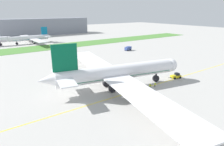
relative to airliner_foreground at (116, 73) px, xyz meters
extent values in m
plane|color=#ADAAA5|center=(-2.04, -2.06, -5.73)|extent=(600.00, 600.00, 0.00)
cube|color=yellow|center=(-2.04, -5.88, -5.73)|extent=(280.00, 0.36, 0.01)
cube|color=#4C8438|center=(-2.04, 94.90, -5.68)|extent=(320.00, 24.00, 0.10)
cylinder|color=white|center=(0.75, -0.16, 0.16)|extent=(43.01, 13.93, 5.24)
cube|color=#055938|center=(0.75, -0.16, -0.76)|extent=(41.25, 13.17, 0.63)
sphere|color=white|center=(23.12, -4.86, 0.16)|extent=(4.97, 4.97, 4.97)
cone|color=white|center=(-22.53, 4.73, 0.55)|extent=(6.55, 5.54, 4.45)
cube|color=#055938|center=(-16.87, 3.54, 6.96)|extent=(7.66, 2.10, 8.38)
cube|color=white|center=(-16.63, 8.84, 0.94)|extent=(6.33, 9.17, 0.37)
cube|color=white|center=(-18.78, -1.41, 0.94)|extent=(6.33, 9.17, 0.37)
cube|color=white|center=(3.15, 21.72, -0.50)|extent=(17.15, 39.68, 0.42)
cube|color=white|center=(-5.85, -21.15, -0.50)|extent=(17.15, 39.68, 0.42)
cylinder|color=#B7BABF|center=(2.62, 12.96, -2.08)|extent=(5.46, 3.84, 2.88)
cylinder|color=black|center=(5.06, 12.45, -2.08)|extent=(1.04, 3.05, 3.02)
cylinder|color=#B7BABF|center=(-2.81, -12.92, -2.08)|extent=(5.46, 3.84, 2.88)
cylinder|color=black|center=(-0.38, -13.43, -2.08)|extent=(1.04, 3.05, 3.02)
cylinder|color=black|center=(16.68, -3.50, -3.48)|extent=(0.55, 0.55, 2.03)
cylinder|color=black|center=(16.68, -3.50, -4.49)|extent=(2.66, 1.61, 2.49)
cylinder|color=black|center=(-2.04, 3.24, -3.48)|extent=(0.55, 0.55, 2.03)
cylinder|color=black|center=(-2.04, 3.24, -4.49)|extent=(2.66, 1.61, 2.49)
cylinder|color=black|center=(-3.17, -2.14, -3.48)|extent=(0.55, 0.55, 2.03)
cylinder|color=black|center=(-3.17, -2.14, -4.49)|extent=(2.66, 1.61, 2.49)
cube|color=black|center=(22.36, -4.70, 0.81)|extent=(2.60, 4.22, 0.94)
sphere|color=black|center=(-14.66, 5.70, 0.63)|extent=(0.37, 0.37, 0.37)
sphere|color=black|center=(-11.48, 5.03, 0.63)|extent=(0.37, 0.37, 0.37)
sphere|color=black|center=(-8.29, 4.36, 0.63)|extent=(0.37, 0.37, 0.37)
sphere|color=black|center=(-5.10, 3.69, 0.63)|extent=(0.37, 0.37, 0.37)
sphere|color=black|center=(-1.91, 3.02, 0.63)|extent=(0.37, 0.37, 0.37)
sphere|color=black|center=(1.27, 2.35, 0.63)|extent=(0.37, 0.37, 0.37)
sphere|color=black|center=(4.46, 1.68, 0.63)|extent=(0.37, 0.37, 0.37)
sphere|color=black|center=(7.65, 1.01, 0.63)|extent=(0.37, 0.37, 0.37)
sphere|color=black|center=(10.84, 0.35, 0.63)|extent=(0.37, 0.37, 0.37)
sphere|color=black|center=(14.02, -0.32, 0.63)|extent=(0.37, 0.37, 0.37)
sphere|color=black|center=(17.21, -0.99, 0.63)|extent=(0.37, 0.37, 0.37)
cube|color=yellow|center=(26.26, -5.51, -4.89)|extent=(4.36, 3.01, 0.79)
cube|color=black|center=(26.84, -5.64, -4.04)|extent=(1.75, 1.96, 0.90)
cylinder|color=black|center=(23.42, -4.92, -5.13)|extent=(1.79, 0.49, 0.12)
cylinder|color=black|center=(24.66, -6.32, -5.28)|extent=(0.95, 0.53, 0.90)
cylinder|color=black|center=(25.12, -4.13, -5.28)|extent=(0.95, 0.53, 0.90)
cylinder|color=black|center=(27.39, -6.89, -5.28)|extent=(0.95, 0.53, 0.90)
cylinder|color=black|center=(27.85, -4.71, -5.28)|extent=(0.95, 0.53, 0.90)
cylinder|color=black|center=(12.30, -7.22, -5.33)|extent=(0.12, 0.12, 0.81)
cylinder|color=#BFE519|center=(12.32, -7.36, -4.67)|extent=(0.09, 0.09, 0.51)
cylinder|color=black|center=(12.28, -7.03, -5.33)|extent=(0.12, 0.12, 0.81)
cylinder|color=#BFE519|center=(12.26, -6.89, -4.67)|extent=(0.09, 0.09, 0.51)
cube|color=#BFE519|center=(12.29, -7.12, -4.64)|extent=(0.29, 0.45, 0.57)
sphere|color=brown|center=(12.29, -7.12, -4.24)|extent=(0.22, 0.22, 0.22)
cylinder|color=black|center=(9.68, -7.34, -5.30)|extent=(0.13, 0.13, 0.87)
cylinder|color=#BFE519|center=(9.74, -7.48, -4.58)|extent=(0.10, 0.10, 0.56)
cylinder|color=black|center=(9.60, -7.15, -5.30)|extent=(0.13, 0.13, 0.87)
cylinder|color=#BFE519|center=(9.54, -7.01, -4.58)|extent=(0.10, 0.10, 0.56)
cube|color=#BFE519|center=(9.64, -7.25, -4.55)|extent=(0.41, 0.52, 0.62)
sphere|color=brown|center=(9.64, -7.25, -4.11)|extent=(0.24, 0.24, 0.24)
cube|color=#33478C|center=(48.91, 50.70, -4.17)|extent=(4.01, 2.99, 2.22)
cube|color=#33478C|center=(46.63, 50.28, -4.32)|extent=(1.80, 2.49, 1.92)
cube|color=#263347|center=(45.98, 50.16, -3.94)|extent=(0.44, 1.97, 0.85)
cylinder|color=black|center=(46.84, 49.11, -5.28)|extent=(0.94, 0.46, 0.90)
cylinder|color=black|center=(46.41, 51.44, -5.28)|extent=(0.94, 0.46, 0.90)
cylinder|color=black|center=(50.02, 49.69, -5.28)|extent=(0.94, 0.46, 0.90)
cylinder|color=black|center=(49.59, 52.02, -5.28)|extent=(0.94, 0.46, 0.90)
sphere|color=white|center=(-13.88, 121.68, -0.74)|extent=(4.22, 4.22, 4.22)
cylinder|color=black|center=(-20.25, 122.73, -3.82)|extent=(0.46, 0.46, 1.72)
cylinder|color=black|center=(-20.25, 122.73, -4.68)|extent=(2.24, 1.28, 2.11)
cylinder|color=white|center=(2.19, 121.96, -1.20)|extent=(29.08, 4.88, 4.03)
cube|color=#0C6B9E|center=(2.19, 121.96, -1.90)|extent=(27.91, 4.53, 0.48)
sphere|color=white|center=(-13.40, 121.50, -1.20)|extent=(3.83, 3.83, 3.83)
cone|color=white|center=(18.48, 122.44, -0.89)|extent=(4.54, 3.56, 3.43)
cube|color=#0C6B9E|center=(14.35, 122.32, 4.05)|extent=(5.22, 0.56, 6.45)
cube|color=white|center=(15.05, 118.31, -0.59)|extent=(3.38, 6.54, 0.28)
cube|color=white|center=(14.81, 126.37, -0.59)|extent=(3.38, 6.54, 0.28)
cube|color=white|center=(4.08, 106.96, -1.70)|extent=(7.14, 26.25, 0.32)
cube|color=white|center=(3.19, 137.05, -1.70)|extent=(7.14, 26.25, 0.32)
cylinder|color=#B7BABF|center=(3.04, 112.80, -2.92)|extent=(3.90, 2.33, 2.22)
cylinder|color=black|center=(1.12, 112.74, -2.92)|extent=(0.40, 2.34, 2.33)
cylinder|color=#B7BABF|center=(2.50, 131.16, -2.92)|extent=(3.90, 2.33, 2.22)
cylinder|color=black|center=(0.58, 131.10, -2.92)|extent=(0.40, 2.34, 2.33)
cylinder|color=black|center=(-8.81, 121.64, -3.99)|extent=(0.42, 0.42, 1.56)
cylinder|color=black|center=(-8.81, 121.64, -4.78)|extent=(1.94, 0.92, 1.92)
cylinder|color=black|center=(4.57, 119.91, -3.99)|extent=(0.42, 0.42, 1.56)
cylinder|color=black|center=(4.57, 119.91, -4.78)|extent=(1.94, 0.92, 1.92)
cylinder|color=black|center=(4.44, 124.15, -3.99)|extent=(0.42, 0.42, 1.56)
cylinder|color=black|center=(4.44, 124.15, -4.78)|extent=(1.94, 0.92, 1.92)
cube|color=gray|center=(32.45, 177.34, 3.27)|extent=(97.63, 20.00, 18.00)
camera|label=1|loc=(-39.28, -52.06, 20.60)|focal=31.63mm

